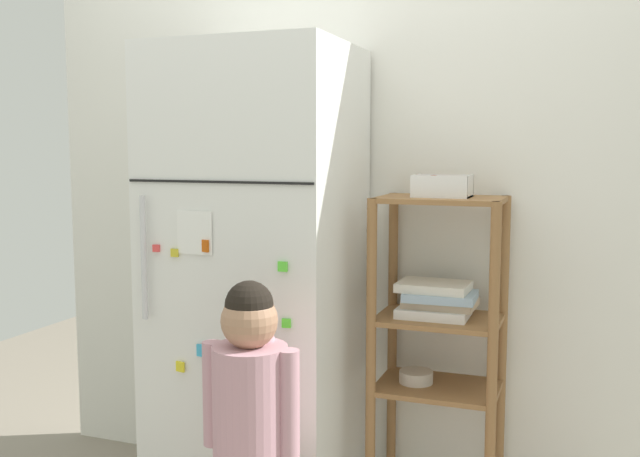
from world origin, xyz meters
TOP-DOWN VIEW (x-y plane):
  - kitchen_wall_back at (0.00, 0.35)m, footprint 2.73×0.03m
  - refrigerator at (-0.27, 0.02)m, footprint 0.69×0.63m
  - child_standing at (-0.06, -0.48)m, footprint 0.32×0.23m
  - pantry_shelf_unit at (0.38, 0.15)m, footprint 0.46×0.34m
  - fruit_bin at (0.39, 0.14)m, footprint 0.20×0.15m

SIDE VIEW (x-z plane):
  - child_standing at x=-0.06m, z-range 0.10..1.09m
  - pantry_shelf_unit at x=0.38m, z-range 0.14..1.34m
  - refrigerator at x=-0.27m, z-range 0.00..1.74m
  - kitchen_wall_back at x=0.00m, z-range 0.00..2.24m
  - fruit_bin at x=0.39m, z-range 1.20..1.27m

